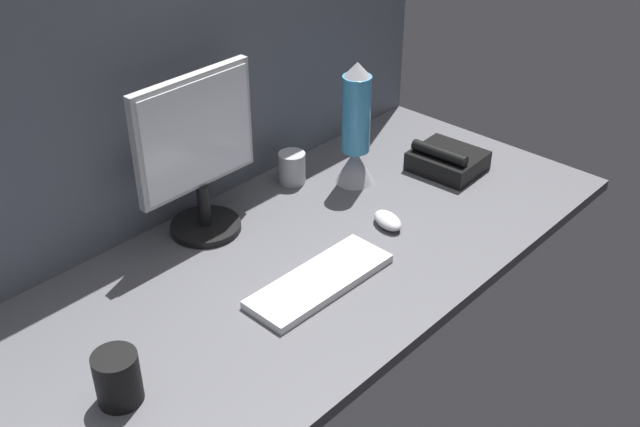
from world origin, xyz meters
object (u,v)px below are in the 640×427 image
at_px(lava_lamp, 356,134).
at_px(monitor, 197,151).
at_px(keyboard, 320,281).
at_px(mug_steel, 292,168).
at_px(desk_phone, 447,160).
at_px(mouse, 388,220).
at_px(mug_black_travel, 118,378).

bearing_deg(lava_lamp, monitor, 164.68).
xyz_separation_m(monitor, keyboard, (0.03, -0.38, -0.21)).
relative_size(monitor, mug_steel, 4.64).
relative_size(lava_lamp, desk_phone, 1.79).
bearing_deg(keyboard, mouse, 8.62).
xyz_separation_m(mouse, lava_lamp, (0.12, 0.21, 0.13)).
relative_size(mug_black_travel, lava_lamp, 0.31).
bearing_deg(mug_steel, monitor, -179.29).
bearing_deg(lava_lamp, mouse, -119.15).
relative_size(mouse, desk_phone, 0.48).
distance_m(mug_steel, mug_black_travel, 0.89).
distance_m(mouse, mug_steel, 0.34).
distance_m(mouse, desk_phone, 0.35).
xyz_separation_m(mug_steel, desk_phone, (0.35, -0.28, -0.01)).
relative_size(keyboard, desk_phone, 1.87).
relative_size(monitor, keyboard, 1.12).
xyz_separation_m(lava_lamp, desk_phone, (0.23, -0.15, -0.12)).
bearing_deg(desk_phone, mug_black_travel, -176.83).
height_order(keyboard, desk_phone, desk_phone).
relative_size(monitor, mug_black_travel, 3.82).
xyz_separation_m(mouse, mug_black_travel, (-0.82, -0.00, 0.04)).
relative_size(mug_black_travel, desk_phone, 0.55).
xyz_separation_m(monitor, mug_steel, (0.32, 0.00, -0.18)).
bearing_deg(mug_steel, desk_phone, -38.56).
bearing_deg(desk_phone, monitor, 157.79).
height_order(keyboard, mug_black_travel, mug_black_travel).
xyz_separation_m(monitor, mug_black_travel, (-0.49, -0.34, -0.17)).
bearing_deg(monitor, mug_steel, 0.71).
bearing_deg(keyboard, mug_steel, 53.27).
bearing_deg(mouse, mug_steel, 109.65).
bearing_deg(desk_phone, lava_lamp, 146.16).
bearing_deg(mouse, desk_phone, 29.13).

